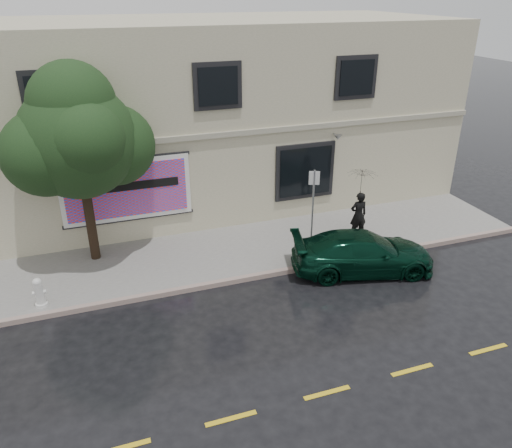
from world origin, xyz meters
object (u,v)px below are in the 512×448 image
object	(u,v)px
fire_hydrant	(39,293)
street_tree	(78,141)
pedestrian	(358,215)
car	(363,253)

from	to	relation	value
fire_hydrant	street_tree	bearing A→B (deg)	47.80
street_tree	pedestrian	bearing A→B (deg)	-9.59
car	street_tree	world-z (taller)	street_tree
car	fire_hydrant	bearing A→B (deg)	97.67
fire_hydrant	pedestrian	bearing A→B (deg)	-3.52
car	street_tree	distance (m)	9.15
pedestrian	street_tree	xyz separation A→B (m)	(-8.69, 1.47, 3.04)
pedestrian	street_tree	bearing A→B (deg)	-6.05
car	street_tree	bearing A→B (deg)	80.84
pedestrian	fire_hydrant	bearing A→B (deg)	8.20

